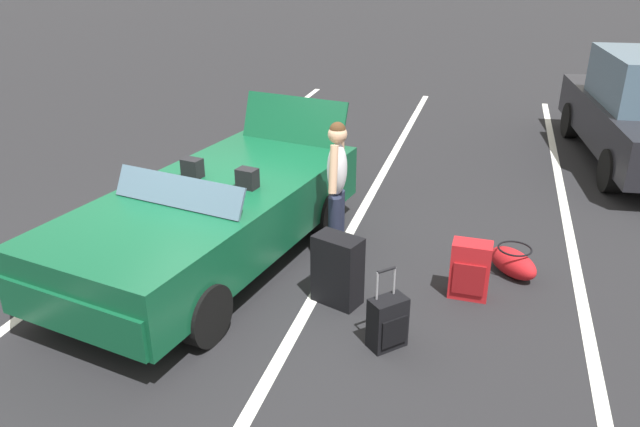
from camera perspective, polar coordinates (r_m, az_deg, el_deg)
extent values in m
plane|color=black|center=(7.23, -9.72, -4.62)|extent=(80.00, 80.00, 0.00)
cube|color=silver|center=(7.89, -18.92, -3.08)|extent=(18.00, 0.12, 0.01)
cube|color=silver|center=(6.81, 0.33, -6.16)|extent=(18.00, 0.12, 0.01)
cube|color=silver|center=(6.71, 23.40, -8.88)|extent=(18.00, 0.12, 0.01)
cube|color=#0F4C2D|center=(6.95, -10.07, -0.14)|extent=(4.35, 2.46, 0.64)
cube|color=#0F4C2D|center=(6.05, -17.96, -6.12)|extent=(1.59, 1.88, 0.38)
cube|color=slate|center=(6.40, -13.03, 2.01)|extent=(0.46, 1.56, 0.31)
cube|color=black|center=(6.75, -6.77, 3.26)|extent=(0.20, 0.25, 0.22)
cube|color=black|center=(7.16, -11.77, 4.15)|extent=(0.20, 0.25, 0.22)
cube|color=#0F4C2D|center=(8.29, -2.45, 8.63)|extent=(0.50, 1.51, 0.61)
cylinder|color=black|center=(5.78, -10.65, -9.17)|extent=(0.63, 0.32, 0.60)
cylinder|color=black|center=(6.78, -21.80, -5.31)|extent=(0.63, 0.32, 0.60)
cylinder|color=black|center=(7.69, 0.55, 0.08)|extent=(0.63, 0.32, 0.60)
cylinder|color=black|center=(8.46, -9.37, 2.06)|extent=(0.63, 0.32, 0.60)
cube|color=black|center=(6.24, 1.64, -5.27)|extent=(0.43, 0.55, 0.74)
cube|color=black|center=(6.38, 2.39, -5.16)|extent=(0.15, 0.37, 0.41)
sphere|color=black|center=(6.43, -0.18, -7.93)|extent=(0.04, 0.04, 0.04)
sphere|color=black|center=(6.27, 2.34, -8.88)|extent=(0.04, 0.04, 0.04)
cube|color=red|center=(6.56, 13.76, -5.10)|extent=(0.25, 0.40, 0.62)
cube|color=maroon|center=(6.46, 13.63, -6.00)|extent=(0.03, 0.32, 0.34)
sphere|color=black|center=(6.77, 14.77, -7.03)|extent=(0.04, 0.04, 0.04)
sphere|color=black|center=(6.78, 12.40, -6.73)|extent=(0.04, 0.04, 0.04)
cube|color=black|center=(5.69, 6.28, -10.04)|extent=(0.38, 0.38, 0.50)
cube|color=black|center=(5.64, 6.93, -10.89)|extent=(0.21, 0.20, 0.28)
cylinder|color=gray|center=(5.57, 6.91, -6.20)|extent=(0.03, 0.03, 0.27)
cylinder|color=gray|center=(5.48, 5.33, -6.72)|extent=(0.03, 0.03, 0.27)
cylinder|color=black|center=(5.46, 6.19, -5.23)|extent=(0.15, 0.15, 0.03)
sphere|color=black|center=(5.93, 6.70, -11.20)|extent=(0.04, 0.04, 0.04)
sphere|color=black|center=(5.82, 4.77, -11.91)|extent=(0.04, 0.04, 0.04)
ellipsoid|color=red|center=(7.16, 17.47, -4.40)|extent=(0.67, 0.66, 0.30)
torus|color=black|center=(7.08, 17.65, -3.12)|extent=(0.53, 0.53, 0.02)
cylinder|color=#1E2338|center=(6.97, 1.37, -1.60)|extent=(0.16, 0.16, 0.82)
cylinder|color=#1E2338|center=(7.14, 1.69, -0.92)|extent=(0.16, 0.16, 0.82)
ellipsoid|color=silver|center=(6.78, 1.60, 4.17)|extent=(0.33, 0.24, 0.60)
sphere|color=tan|center=(6.66, 1.64, 7.36)|extent=(0.21, 0.21, 0.21)
sphere|color=#472D19|center=(6.64, 1.64, 7.75)|extent=(0.18, 0.18, 0.18)
cylinder|color=tan|center=(6.57, 1.26, 4.12)|extent=(0.20, 0.10, 0.53)
cylinder|color=tan|center=(6.95, 1.93, 5.24)|extent=(0.20, 0.10, 0.53)
cylinder|color=black|center=(12.58, 22.27, 8.01)|extent=(0.66, 0.30, 0.64)
cylinder|color=black|center=(10.00, 25.41, 3.59)|extent=(0.66, 0.30, 0.64)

